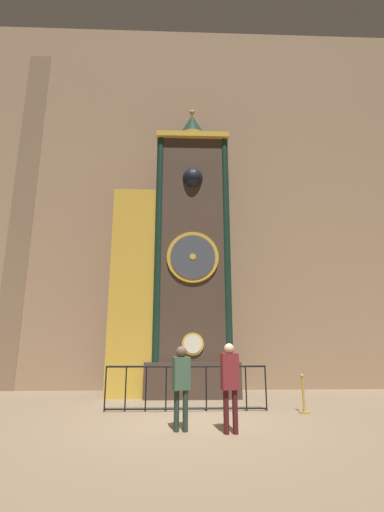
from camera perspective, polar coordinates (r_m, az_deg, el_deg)
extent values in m
plane|color=#847056|center=(8.16, 0.48, -26.52)|extent=(28.00, 28.00, 0.00)
cube|color=#997A5B|center=(14.38, -0.49, 10.95)|extent=(24.00, 0.30, 15.52)
cube|color=#7D644B|center=(15.31, -26.26, 7.70)|extent=(0.90, 0.12, 13.97)
cube|color=#423328|center=(11.87, 0.00, -19.66)|extent=(3.01, 1.61, 1.09)
cube|color=#423328|center=(12.22, 0.00, 1.97)|extent=(2.41, 1.40, 7.98)
cube|color=gold|center=(13.67, 0.02, 18.02)|extent=(2.60, 1.54, 0.20)
cylinder|color=gold|center=(11.07, 0.14, -14.44)|extent=(0.69, 0.05, 0.69)
cylinder|color=silver|center=(11.04, 0.14, -14.44)|extent=(0.57, 0.03, 0.57)
cylinder|color=gold|center=(11.36, 0.13, -0.17)|extent=(1.73, 0.07, 1.73)
cylinder|color=#3D424C|center=(11.32, 0.14, -0.12)|extent=(1.49, 0.04, 1.49)
cylinder|color=gold|center=(11.30, 0.14, -0.10)|extent=(0.21, 0.03, 0.21)
cube|color=black|center=(12.80, 0.03, 11.92)|extent=(0.90, 0.42, 0.90)
sphere|color=black|center=(12.41, 0.11, 12.76)|extent=(0.72, 0.72, 0.72)
cylinder|color=#142D23|center=(11.64, -5.59, 2.82)|extent=(0.26, 0.26, 7.98)
cylinder|color=#142D23|center=(11.72, 5.76, 2.71)|extent=(0.26, 0.26, 7.98)
cylinder|color=gold|center=(13.89, 0.00, 18.68)|extent=(1.10, 1.10, 0.30)
cone|color=#163227|center=(14.24, 0.00, 20.83)|extent=(1.04, 1.04, 0.96)
sphere|color=gold|center=(14.58, 0.00, 22.78)|extent=(0.20, 0.20, 0.20)
cube|color=maroon|center=(12.05, -9.51, -5.53)|extent=(1.45, 1.19, 6.90)
cube|color=gold|center=(11.45, -9.90, -5.12)|extent=(1.52, 0.06, 6.90)
cylinder|color=black|center=(9.71, -14.26, -20.63)|extent=(0.04, 0.04, 1.12)
cylinder|color=black|center=(9.62, -11.00, -20.86)|extent=(0.04, 0.04, 1.12)
cylinder|color=black|center=(9.56, -7.69, -21.02)|extent=(0.04, 0.04, 1.12)
cylinder|color=black|center=(9.53, -4.34, -21.13)|extent=(0.04, 0.04, 1.12)
cylinder|color=black|center=(9.52, -0.97, -21.16)|extent=(0.04, 0.04, 1.12)
cylinder|color=black|center=(9.55, 2.39, -21.13)|extent=(0.04, 0.04, 1.12)
cylinder|color=black|center=(9.60, 5.72, -21.04)|extent=(0.04, 0.04, 1.12)
cylinder|color=black|center=(9.68, 9.00, -20.88)|extent=(0.04, 0.04, 1.12)
cylinder|color=black|center=(9.79, 12.20, -20.67)|extent=(0.04, 0.04, 1.12)
cylinder|color=black|center=(9.46, -0.96, -17.93)|extent=(4.18, 0.05, 0.05)
cylinder|color=black|center=(9.61, -0.99, -24.12)|extent=(4.18, 0.04, 0.04)
cylinder|color=#213427|center=(7.65, -2.60, -24.35)|extent=(0.11, 0.11, 0.80)
cylinder|color=#213427|center=(7.65, -1.12, -24.36)|extent=(0.11, 0.11, 0.80)
cube|color=#385642|center=(7.55, -1.82, -18.94)|extent=(0.39, 0.31, 0.66)
sphere|color=brown|center=(7.52, -1.79, -15.67)|extent=(0.23, 0.23, 0.23)
cylinder|color=#461518|center=(7.51, 5.71, -24.40)|extent=(0.11, 0.11, 0.83)
cylinder|color=#461518|center=(7.54, 7.20, -24.32)|extent=(0.11, 0.11, 0.83)
cube|color=maroon|center=(7.41, 6.29, -18.54)|extent=(0.37, 0.27, 0.71)
sphere|color=beige|center=(7.38, 6.20, -15.08)|extent=(0.21, 0.21, 0.21)
cylinder|color=#B28E33|center=(9.84, 18.24, -23.49)|extent=(0.28, 0.28, 0.04)
cylinder|color=#B28E33|center=(9.77, 18.06, -21.14)|extent=(0.06, 0.06, 0.85)
sphere|color=#B28E33|center=(9.71, 17.86, -18.45)|extent=(0.09, 0.09, 0.09)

